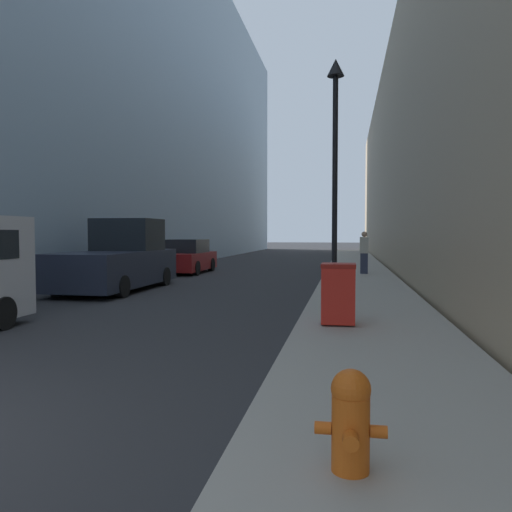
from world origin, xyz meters
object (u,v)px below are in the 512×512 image
object	(u,v)px
trash_bin	(338,293)
pickup_truck	(118,261)
parked_sedan_near	(187,258)
pedestrian_on_sidewalk	(364,253)
lamppost	(335,146)
fire_hydrant	(351,418)

from	to	relation	value
trash_bin	pickup_truck	size ratio (longest dim) A/B	0.21
trash_bin	parked_sedan_near	xyz separation A→B (m)	(-7.15, 12.78, -0.00)
pedestrian_on_sidewalk	lamppost	bearing A→B (deg)	-98.24
lamppost	parked_sedan_near	world-z (taller)	lamppost
pickup_truck	parked_sedan_near	distance (m)	7.01
pickup_truck	pedestrian_on_sidewalk	world-z (taller)	pickup_truck
parked_sedan_near	lamppost	bearing A→B (deg)	-49.10
fire_hydrant	trash_bin	bearing A→B (deg)	91.79
fire_hydrant	pedestrian_on_sidewalk	xyz separation A→B (m)	(0.69, 17.95, 0.51)
fire_hydrant	pickup_truck	xyz separation A→B (m)	(-7.36, 11.61, 0.43)
lamppost	parked_sedan_near	size ratio (longest dim) A/B	1.57
fire_hydrant	lamppost	xyz separation A→B (m)	(-0.37, 10.58, 3.74)
lamppost	pickup_truck	distance (m)	7.80
fire_hydrant	trash_bin	size ratio (longest dim) A/B	0.64
parked_sedan_near	pedestrian_on_sidewalk	distance (m)	8.06
parked_sedan_near	trash_bin	bearing A→B (deg)	-60.78
parked_sedan_near	pedestrian_on_sidewalk	xyz separation A→B (m)	(8.02, -0.66, 0.31)
pickup_truck	lamppost	bearing A→B (deg)	-8.34
pickup_truck	pedestrian_on_sidewalk	bearing A→B (deg)	38.21
trash_bin	pedestrian_on_sidewalk	bearing A→B (deg)	85.86
fire_hydrant	lamppost	distance (m)	11.23
trash_bin	parked_sedan_near	bearing A→B (deg)	119.22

